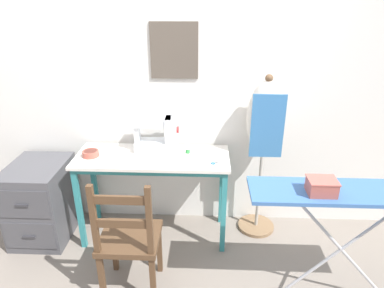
{
  "coord_description": "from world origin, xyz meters",
  "views": [
    {
      "loc": [
        0.43,
        -2.22,
        1.94
      ],
      "look_at": [
        0.32,
        0.21,
        0.88
      ],
      "focal_mm": 32.0,
      "sensor_mm": 36.0,
      "label": 1
    }
  ],
  "objects_px": {
    "thread_spool_near_machine": "(182,152)",
    "filing_cabinet": "(42,201)",
    "fabric_bowl": "(91,153)",
    "scissors": "(217,163)",
    "wooden_chair": "(129,240)",
    "dress_form": "(265,128)",
    "storage_box": "(322,186)",
    "sewing_machine": "(158,135)",
    "ironing_board": "(352,198)",
    "thread_spool_mid_table": "(188,151)"
  },
  "relations": [
    {
      "from": "thread_spool_near_machine",
      "to": "filing_cabinet",
      "type": "height_order",
      "value": "thread_spool_near_machine"
    },
    {
      "from": "fabric_bowl",
      "to": "thread_spool_near_machine",
      "type": "relative_size",
      "value": 3.02
    },
    {
      "from": "scissors",
      "to": "wooden_chair",
      "type": "bearing_deg",
      "value": -138.05
    },
    {
      "from": "dress_form",
      "to": "storage_box",
      "type": "relative_size",
      "value": 8.31
    },
    {
      "from": "thread_spool_near_machine",
      "to": "sewing_machine",
      "type": "bearing_deg",
      "value": 156.19
    },
    {
      "from": "sewing_machine",
      "to": "ironing_board",
      "type": "relative_size",
      "value": 0.29
    },
    {
      "from": "storage_box",
      "to": "thread_spool_near_machine",
      "type": "bearing_deg",
      "value": 140.64
    },
    {
      "from": "sewing_machine",
      "to": "thread_spool_near_machine",
      "type": "relative_size",
      "value": 8.26
    },
    {
      "from": "thread_spool_mid_table",
      "to": "filing_cabinet",
      "type": "bearing_deg",
      "value": -175.24
    },
    {
      "from": "filing_cabinet",
      "to": "ironing_board",
      "type": "bearing_deg",
      "value": -14.87
    },
    {
      "from": "thread_spool_mid_table",
      "to": "wooden_chair",
      "type": "relative_size",
      "value": 0.05
    },
    {
      "from": "thread_spool_mid_table",
      "to": "ironing_board",
      "type": "bearing_deg",
      "value": -34.3
    },
    {
      "from": "ironing_board",
      "to": "thread_spool_mid_table",
      "type": "bearing_deg",
      "value": 145.7
    },
    {
      "from": "dress_form",
      "to": "storage_box",
      "type": "distance_m",
      "value": 0.84
    },
    {
      "from": "scissors",
      "to": "storage_box",
      "type": "height_order",
      "value": "storage_box"
    },
    {
      "from": "thread_spool_mid_table",
      "to": "dress_form",
      "type": "relative_size",
      "value": 0.03
    },
    {
      "from": "scissors",
      "to": "thread_spool_near_machine",
      "type": "distance_m",
      "value": 0.31
    },
    {
      "from": "thread_spool_near_machine",
      "to": "wooden_chair",
      "type": "relative_size",
      "value": 0.05
    },
    {
      "from": "thread_spool_near_machine",
      "to": "filing_cabinet",
      "type": "bearing_deg",
      "value": -176.57
    },
    {
      "from": "thread_spool_mid_table",
      "to": "ironing_board",
      "type": "distance_m",
      "value": 1.26
    },
    {
      "from": "fabric_bowl",
      "to": "dress_form",
      "type": "bearing_deg",
      "value": 5.97
    },
    {
      "from": "thread_spool_near_machine",
      "to": "ironing_board",
      "type": "distance_m",
      "value": 1.28
    },
    {
      "from": "storage_box",
      "to": "thread_spool_mid_table",
      "type": "bearing_deg",
      "value": 137.83
    },
    {
      "from": "scissors",
      "to": "ironing_board",
      "type": "distance_m",
      "value": 0.97
    },
    {
      "from": "storage_box",
      "to": "scissors",
      "type": "bearing_deg",
      "value": 135.53
    },
    {
      "from": "scissors",
      "to": "dress_form",
      "type": "relative_size",
      "value": 0.1
    },
    {
      "from": "fabric_bowl",
      "to": "wooden_chair",
      "type": "relative_size",
      "value": 0.14
    },
    {
      "from": "sewing_machine",
      "to": "wooden_chair",
      "type": "relative_size",
      "value": 0.38
    },
    {
      "from": "thread_spool_mid_table",
      "to": "filing_cabinet",
      "type": "xyz_separation_m",
      "value": [
        -1.24,
        -0.1,
        -0.45
      ]
    },
    {
      "from": "thread_spool_mid_table",
      "to": "storage_box",
      "type": "xyz_separation_m",
      "value": [
        0.83,
        -0.75,
        0.13
      ]
    },
    {
      "from": "wooden_chair",
      "to": "storage_box",
      "type": "xyz_separation_m",
      "value": [
        1.19,
        -0.05,
        0.47
      ]
    },
    {
      "from": "wooden_chair",
      "to": "dress_form",
      "type": "height_order",
      "value": "dress_form"
    },
    {
      "from": "dress_form",
      "to": "ironing_board",
      "type": "xyz_separation_m",
      "value": [
        0.43,
        -0.77,
        -0.16
      ]
    },
    {
      "from": "sewing_machine",
      "to": "fabric_bowl",
      "type": "bearing_deg",
      "value": -165.05
    },
    {
      "from": "scissors",
      "to": "filing_cabinet",
      "type": "distance_m",
      "value": 1.54
    },
    {
      "from": "sewing_machine",
      "to": "filing_cabinet",
      "type": "bearing_deg",
      "value": -171.05
    },
    {
      "from": "sewing_machine",
      "to": "storage_box",
      "type": "bearing_deg",
      "value": -36.91
    },
    {
      "from": "sewing_machine",
      "to": "storage_box",
      "type": "height_order",
      "value": "sewing_machine"
    },
    {
      "from": "thread_spool_mid_table",
      "to": "filing_cabinet",
      "type": "relative_size",
      "value": 0.06
    },
    {
      "from": "filing_cabinet",
      "to": "thread_spool_mid_table",
      "type": "bearing_deg",
      "value": 4.76
    },
    {
      "from": "scissors",
      "to": "dress_form",
      "type": "distance_m",
      "value": 0.49
    },
    {
      "from": "scissors",
      "to": "wooden_chair",
      "type": "height_order",
      "value": "wooden_chair"
    },
    {
      "from": "sewing_machine",
      "to": "ironing_board",
      "type": "xyz_separation_m",
      "value": [
        1.28,
        -0.76,
        -0.08
      ]
    },
    {
      "from": "fabric_bowl",
      "to": "ironing_board",
      "type": "distance_m",
      "value": 1.91
    },
    {
      "from": "sewing_machine",
      "to": "dress_form",
      "type": "relative_size",
      "value": 0.26
    },
    {
      "from": "thread_spool_mid_table",
      "to": "fabric_bowl",
      "type": "bearing_deg",
      "value": -173.54
    },
    {
      "from": "wooden_chair",
      "to": "ironing_board",
      "type": "distance_m",
      "value": 1.45
    },
    {
      "from": "dress_form",
      "to": "filing_cabinet",
      "type": "bearing_deg",
      "value": -175.05
    },
    {
      "from": "dress_form",
      "to": "scissors",
      "type": "bearing_deg",
      "value": -149.54
    },
    {
      "from": "dress_form",
      "to": "thread_spool_near_machine",
      "type": "bearing_deg",
      "value": -172.31
    }
  ]
}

